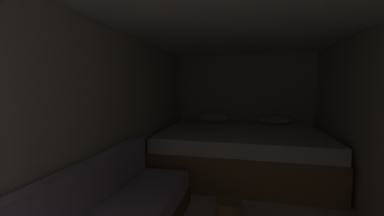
{
  "coord_description": "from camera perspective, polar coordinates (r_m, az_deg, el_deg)",
  "views": [
    {
      "loc": [
        0.09,
        -0.28,
        1.41
      ],
      "look_at": [
        -0.59,
        2.64,
        1.11
      ],
      "focal_mm": 22.66,
      "sensor_mm": 36.0,
      "label": 1
    }
  ],
  "objects": [
    {
      "name": "wall_back",
      "position": [
        4.81,
        12.02,
        0.52
      ],
      "size": [
        2.68,
        0.05,
        1.98
      ],
      "primitive_type": "cube",
      "color": "beige",
      "rests_on": "ground"
    },
    {
      "name": "ceiling_slab",
      "position": [
        2.34,
        11.27,
        20.38
      ],
      "size": [
        2.68,
        5.0,
        0.05
      ],
      "primitive_type": "cube",
      "color": "white",
      "rests_on": "wall_left"
    },
    {
      "name": "bed",
      "position": [
        3.97,
        11.55,
        -9.96
      ],
      "size": [
        2.46,
        1.81,
        0.86
      ],
      "color": "#9E7247",
      "rests_on": "ground"
    },
    {
      "name": "wall_left",
      "position": [
        2.69,
        -18.43,
        -3.55
      ],
      "size": [
        0.05,
        5.0,
        1.98
      ],
      "primitive_type": "cube",
      "color": "beige",
      "rests_on": "ground"
    },
    {
      "name": "wicker_basket",
      "position": [
        2.75,
        8.64,
        -22.69
      ],
      "size": [
        0.27,
        0.27,
        0.21
      ],
      "color": "olive",
      "rests_on": "ground"
    }
  ]
}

